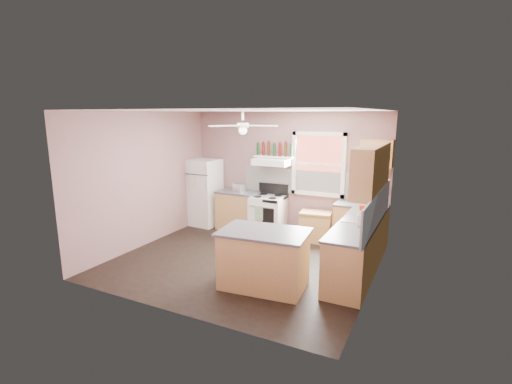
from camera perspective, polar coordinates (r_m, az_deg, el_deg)
The scene contains 32 objects.
floor at distance 6.90m, azimuth -1.88°, elevation -10.60°, with size 4.50×4.50×0.00m, color black.
ceiling at distance 6.38m, azimuth -2.05°, elevation 12.43°, with size 4.50×4.50×0.00m, color white.
wall_back at distance 8.32m, azimuth 4.68°, elevation 2.92°, with size 4.50×0.05×2.70m, color #845F5F.
wall_right at distance 5.81m, azimuth 18.22°, elevation -1.54°, with size 0.05×4.00×2.70m, color #845F5F.
wall_left at distance 7.83m, azimuth -16.79°, elevation 1.90°, with size 0.05×4.00×2.70m, color #845F5F.
backsplash_back at distance 8.16m, azimuth 7.49°, elevation 1.44°, with size 2.90×0.03×0.55m, color white.
backsplash_right at distance 6.14m, azimuth 18.16°, elevation -2.50°, with size 0.03×2.60×0.55m, color white.
window_view at distance 8.00m, azimuth 9.60°, elevation 4.25°, with size 1.00×0.02×1.20m, color maroon.
window_frame at distance 7.97m, azimuth 9.55°, elevation 4.23°, with size 1.16×0.07×1.36m, color white.
refrigerator at distance 8.99m, azimuth -7.91°, elevation -0.07°, with size 0.67×0.66×1.59m, color white.
base_cabinet_left at distance 8.66m, azimuth -2.76°, elevation -2.91°, with size 0.90×0.60×0.86m, color #AA8346.
counter_left at distance 8.56m, azimuth -2.79°, elevation 0.01°, with size 0.92×0.62×0.04m, color #414144.
toaster at distance 8.51m, azimuth -2.62°, elevation 0.69°, with size 0.28×0.16×0.18m, color silver.
stove at distance 8.28m, azimuth 1.83°, elevation -3.59°, with size 0.71×0.64×0.86m, color white.
range_hood at distance 8.12m, azimuth 2.48°, elevation 4.66°, with size 0.78×0.50×0.14m, color white.
bottle_shelf at distance 8.21m, azimuth 2.82°, elevation 5.44°, with size 0.90×0.26×0.03m, color white.
cart at distance 7.94m, azimuth 9.14°, elevation -5.27°, with size 0.64×0.42×0.64m, color #AA8346.
base_cabinet_corner at distance 7.74m, azimuth 15.81°, elevation -5.16°, with size 1.00×0.60×0.86m, color #AA8346.
base_cabinet_right at distance 6.40m, azimuth 15.18°, elevation -8.73°, with size 0.60×2.20×0.86m, color #AA8346.
counter_corner at distance 7.63m, azimuth 15.99°, elevation -1.92°, with size 1.02×0.62×0.04m, color #414144.
counter_right at distance 6.26m, azimuth 15.31°, elevation -4.86°, with size 0.62×2.22×0.04m, color #414144.
sink at distance 6.45m, azimuth 15.67°, elevation -4.26°, with size 0.55×0.45×0.03m, color silver.
faucet at distance 6.40m, azimuth 17.12°, elevation -3.76°, with size 0.03×0.03×0.14m, color silver.
upper_cabinet_right at distance 6.24m, azimuth 17.39°, elevation 3.44°, with size 0.33×1.80×0.76m, color #AA8346.
upper_cabinet_corner at distance 7.56m, azimuth 18.11°, elevation 5.69°, with size 0.60×0.33×0.52m, color #AA8346.
paper_towel at distance 7.66m, azimuth 18.72°, elevation 0.80°, with size 0.12×0.12×0.26m, color white.
island at distance 5.82m, azimuth 1.22°, elevation -10.42°, with size 1.27×0.80×0.86m, color #AA8346.
island_top at distance 5.66m, azimuth 1.24°, elevation -6.20°, with size 1.34×0.88×0.04m, color #414144.
ceiling_fan_hub at distance 6.38m, azimuth -2.03°, elevation 10.18°, with size 0.20×0.20×0.08m, color white.
soap_bottle at distance 6.08m, azimuth 15.60°, elevation -3.97°, with size 0.09×0.09×0.24m, color silver.
red_caddy at distance 7.11m, azimuth 16.40°, elevation -2.35°, with size 0.18×0.12×0.10m, color #AE2D0E.
wine_bottles at distance 8.20m, azimuth 2.84°, elevation 6.54°, with size 0.86×0.06×0.31m.
Camera 1 is at (3.04, -5.61, 2.63)m, focal length 26.00 mm.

